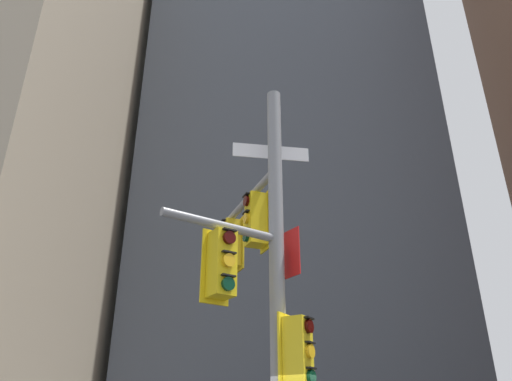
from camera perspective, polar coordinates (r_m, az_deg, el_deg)
name	(u,v)px	position (r m, az deg, el deg)	size (l,w,h in m)	color
building_mid_block	(283,122)	(38.22, 3.07, 7.81)	(17.06, 17.06, 45.65)	#4C5460
signal_pole_assembly	(261,276)	(8.39, 0.55, -9.63)	(2.37, 3.64, 7.53)	gray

